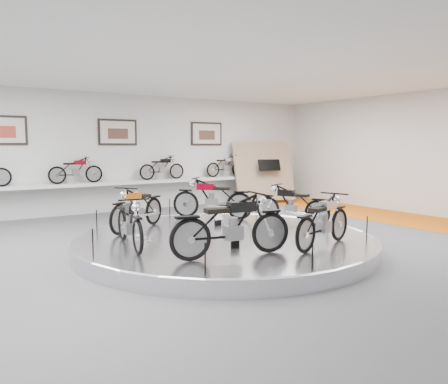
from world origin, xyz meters
TOP-DOWN VIEW (x-y plane):
  - floor at (0.00, 0.00)m, footprint 16.00×16.00m
  - ceiling at (0.00, 0.00)m, footprint 16.00×16.00m
  - wall_back at (0.00, 7.00)m, footprint 16.00×0.00m
  - orange_carpet_strip at (6.80, 0.00)m, footprint 2.40×12.60m
  - dado_band at (0.00, 6.98)m, footprint 15.68×0.04m
  - display_platform at (0.00, 0.30)m, footprint 6.40×6.40m
  - platform_rim at (0.00, 0.30)m, footprint 6.40×6.40m
  - shelf at (0.00, 6.70)m, footprint 11.00×0.55m
  - poster_left at (-3.50, 6.96)m, footprint 1.35×0.06m
  - poster_center at (0.00, 6.96)m, footprint 1.35×0.06m
  - poster_right at (3.50, 6.96)m, footprint 1.35×0.06m
  - display_panel at (5.60, 6.10)m, footprint 2.56×1.52m
  - shelf_bike_b at (-1.50, 6.70)m, footprint 1.22×0.43m
  - shelf_bike_c at (1.50, 6.70)m, footprint 1.22×0.43m
  - shelf_bike_d at (4.20, 6.70)m, footprint 1.22×0.43m
  - bike_a at (2.17, 0.60)m, footprint 1.22×1.77m
  - bike_b at (0.94, 2.38)m, footprint 1.76×1.81m
  - bike_c at (-1.34, 1.97)m, footprint 1.79×1.49m
  - bike_d at (-2.13, 0.39)m, footprint 0.83×1.74m
  - bike_e at (-0.91, -1.30)m, footprint 2.00×1.00m
  - bike_f at (1.01, -1.60)m, footprint 1.83×1.09m

SIDE VIEW (x-z plane):
  - floor at x=0.00m, z-range 0.00..0.00m
  - orange_carpet_strip at x=6.80m, z-range 0.00..0.01m
  - display_platform at x=0.00m, z-range 0.00..0.30m
  - platform_rim at x=0.00m, z-range 0.22..0.32m
  - dado_band at x=0.00m, z-range 0.00..1.10m
  - bike_d at x=-2.13m, z-range 0.30..1.28m
  - bike_a at x=2.17m, z-range 0.30..1.29m
  - bike_f at x=1.01m, z-range 0.30..1.32m
  - bike_c at x=-1.34m, z-range 0.30..1.33m
  - bike_b at x=0.94m, z-range 0.30..1.40m
  - bike_e at x=-0.91m, z-range 0.30..1.43m
  - shelf at x=0.00m, z-range 0.95..1.05m
  - display_panel at x=5.60m, z-range 0.10..2.40m
  - shelf_bike_b at x=-1.50m, z-range 1.05..1.78m
  - shelf_bike_c at x=1.50m, z-range 1.05..1.78m
  - shelf_bike_d at x=4.20m, z-range 1.05..1.78m
  - wall_back at x=0.00m, z-range -6.00..10.00m
  - poster_left at x=-3.50m, z-range 2.26..3.14m
  - poster_center at x=0.00m, z-range 2.26..3.14m
  - poster_right at x=3.50m, z-range 2.26..3.14m
  - ceiling at x=0.00m, z-range 4.00..4.00m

